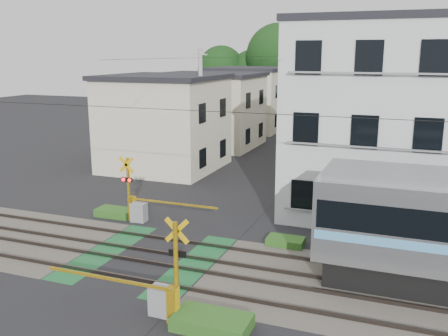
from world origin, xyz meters
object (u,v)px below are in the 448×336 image
at_px(apartment_block, 400,118).
at_px(pedestrian, 316,133).
at_px(crossing_signal_far, 138,206).
at_px(crossing_signal_near, 163,294).

bearing_deg(apartment_block, pedestrian, 112.18).
relative_size(crossing_signal_far, pedestrian, 2.78).
xyz_separation_m(crossing_signal_near, pedestrian, (-1.34, 30.94, 0.14)).
xyz_separation_m(crossing_signal_near, apartment_block, (5.91, 13.15, 3.94)).
bearing_deg(crossing_signal_near, apartment_block, 65.78).
bearing_deg(apartment_block, crossing_signal_near, -114.22).
bearing_deg(crossing_signal_far, pedestrian, 80.79).
relative_size(crossing_signal_near, crossing_signal_far, 1.00).
bearing_deg(crossing_signal_near, crossing_signal_far, 125.29).
height_order(crossing_signal_near, apartment_block, apartment_block).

